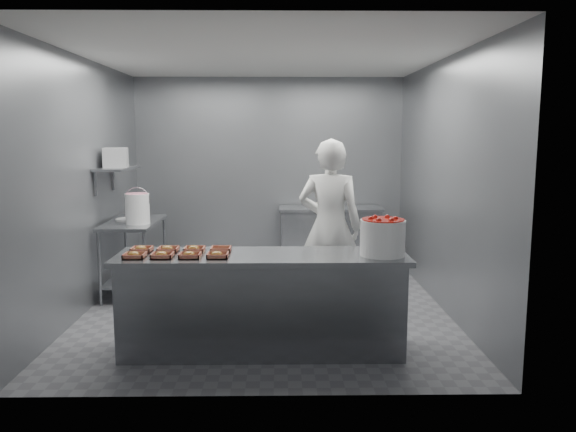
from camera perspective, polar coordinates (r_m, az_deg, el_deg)
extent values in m
plane|color=#4C4C51|center=(6.56, -2.23, -9.10)|extent=(4.50, 4.50, 0.00)
plane|color=white|center=(6.31, -2.38, 15.95)|extent=(4.50, 4.50, 0.00)
cube|color=slate|center=(8.52, -1.91, 4.53)|extent=(4.00, 0.04, 2.80)
cube|color=slate|center=(6.64, -19.85, 2.97)|extent=(0.04, 4.50, 2.80)
cube|color=slate|center=(6.54, 15.52, 3.09)|extent=(0.04, 4.50, 2.80)
cube|color=slate|center=(5.03, -2.66, -4.18)|extent=(2.60, 0.70, 0.05)
cube|color=slate|center=(5.14, -2.63, -9.08)|extent=(2.50, 0.64, 0.85)
cube|color=slate|center=(7.17, -15.45, -0.66)|extent=(0.60, 1.20, 0.04)
cube|color=slate|center=(7.30, -15.24, -5.94)|extent=(0.56, 1.15, 0.03)
cylinder|color=slate|center=(6.80, -18.62, -5.06)|extent=(0.04, 0.04, 0.88)
cylinder|color=slate|center=(6.66, -14.34, -5.16)|extent=(0.04, 0.04, 0.88)
cylinder|color=slate|center=(7.85, -16.14, -3.20)|extent=(0.04, 0.04, 0.88)
cylinder|color=slate|center=(7.73, -12.41, -3.24)|extent=(0.04, 0.04, 0.88)
cube|color=slate|center=(8.26, 4.32, 0.73)|extent=(1.50, 0.60, 0.05)
cube|color=slate|center=(8.33, 4.28, -2.34)|extent=(1.44, 0.55, 0.85)
cube|color=slate|center=(7.15, -16.98, 4.66)|extent=(0.35, 0.90, 0.03)
cube|color=tan|center=(5.05, -15.31, -3.89)|extent=(0.18, 0.18, 0.04)
cube|color=white|center=(5.05, -14.77, -3.97)|extent=(0.10, 0.06, 0.00)
ellipsoid|color=#BB812E|center=(5.05, -15.43, -3.77)|extent=(0.10, 0.10, 0.05)
cube|color=tan|center=(4.99, -12.64, -3.92)|extent=(0.18, 0.18, 0.04)
cube|color=white|center=(5.00, -12.10, -4.00)|extent=(0.10, 0.06, 0.00)
ellipsoid|color=#BB812E|center=(4.99, -12.76, -3.81)|extent=(0.10, 0.10, 0.05)
cube|color=tan|center=(4.95, -9.92, -3.95)|extent=(0.18, 0.18, 0.04)
cube|color=white|center=(4.96, -9.37, -4.03)|extent=(0.10, 0.06, 0.00)
ellipsoid|color=#BB812E|center=(4.95, -10.03, -3.84)|extent=(0.10, 0.10, 0.05)
cube|color=tan|center=(4.92, -7.15, -3.97)|extent=(0.18, 0.18, 0.04)
cube|color=white|center=(4.93, -6.60, -4.05)|extent=(0.10, 0.06, 0.00)
ellipsoid|color=#BB812E|center=(4.92, -7.27, -3.86)|extent=(0.10, 0.10, 0.05)
cube|color=tan|center=(5.29, -14.63, -3.31)|extent=(0.18, 0.18, 0.04)
cube|color=white|center=(5.30, -14.11, -3.39)|extent=(0.10, 0.06, 0.00)
ellipsoid|color=#BB812E|center=(5.29, -14.74, -3.20)|extent=(0.10, 0.10, 0.05)
cube|color=tan|center=(5.24, -12.07, -3.33)|extent=(0.18, 0.18, 0.04)
cube|color=white|center=(5.25, -11.56, -3.41)|extent=(0.10, 0.06, 0.00)
ellipsoid|color=#BB812E|center=(5.24, -12.19, -3.23)|extent=(0.10, 0.10, 0.05)
cube|color=tan|center=(5.20, -9.47, -3.36)|extent=(0.18, 0.18, 0.04)
cube|color=white|center=(5.21, -8.96, -3.43)|extent=(0.10, 0.06, 0.00)
ellipsoid|color=#BB812E|center=(5.20, -9.59, -3.25)|extent=(0.10, 0.10, 0.05)
cube|color=tan|center=(5.17, -6.84, -3.37)|extent=(0.18, 0.18, 0.04)
cube|color=white|center=(5.18, -6.32, -3.45)|extent=(0.10, 0.06, 0.00)
imported|color=white|center=(6.16, 4.27, -1.10)|extent=(0.79, 0.62, 1.91)
cylinder|color=silver|center=(5.01, 9.59, -2.19)|extent=(0.39, 0.39, 0.32)
cylinder|color=red|center=(4.98, 9.63, -0.52)|extent=(0.37, 0.37, 0.04)
cylinder|color=silver|center=(6.92, -15.05, 0.72)|extent=(0.29, 0.29, 0.36)
cylinder|color=#D96C91|center=(6.90, -15.11, 2.16)|extent=(0.27, 0.27, 0.02)
torus|color=slate|center=(6.91, -15.09, 1.61)|extent=(0.30, 0.01, 0.30)
cylinder|color=silver|center=(7.23, -15.87, -0.34)|extent=(0.36, 0.36, 0.02)
cube|color=#CCB28C|center=(7.29, -14.64, -0.26)|extent=(0.14, 0.12, 0.02)
cube|color=gray|center=(7.11, -17.10, 5.70)|extent=(0.32, 0.35, 0.23)
cube|color=silver|center=(8.25, 3.90, 1.11)|extent=(0.34, 0.27, 0.06)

